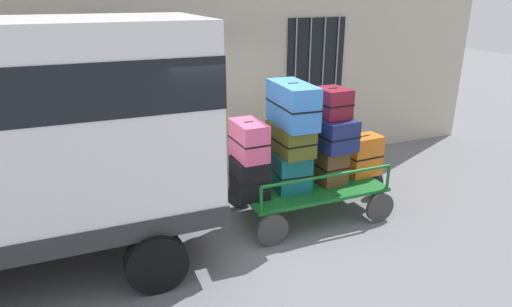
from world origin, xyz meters
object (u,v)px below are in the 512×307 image
suitcase_center_top (332,103)px  backpack (376,184)px  suitcase_left_middle (249,140)px  suitcase_midleft_bottom (289,170)px  luggage_cart (308,190)px  suitcase_midleft_top (293,104)px  suitcase_left_bottom (250,177)px  suitcase_midright_bottom (363,155)px  suitcase_midleft_middle (290,139)px  suitcase_center_bottom (329,164)px  suitcase_center_middle (330,132)px

suitcase_center_top → backpack: size_ratio=1.17×
suitcase_left_middle → suitcase_midleft_bottom: suitcase_left_middle is taller
luggage_cart → suitcase_midleft_top: size_ratio=2.25×
suitcase_left_bottom → suitcase_center_top: (1.28, 0.02, 0.94)m
suitcase_midright_bottom → suitcase_midleft_middle: bearing=-179.3°
suitcase_midleft_bottom → suitcase_midright_bottom: suitcase_midright_bottom is taller
suitcase_center_bottom → suitcase_center_middle: size_ratio=0.64×
suitcase_center_bottom → suitcase_midright_bottom: 0.64m
suitcase_left_bottom → backpack: size_ratio=1.27×
suitcase_midleft_bottom → backpack: bearing=3.2°
suitcase_midleft_bottom → suitcase_center_top: size_ratio=1.35×
suitcase_left_middle → suitcase_midleft_middle: (0.64, 0.03, -0.07)m
luggage_cart → backpack: luggage_cart is taller
suitcase_center_top → backpack: bearing=7.7°
suitcase_left_middle → suitcase_center_middle: size_ratio=0.75×
luggage_cart → suitcase_midleft_middle: bearing=178.2°
suitcase_center_middle → suitcase_left_middle: bearing=-178.3°
suitcase_left_middle → suitcase_center_top: suitcase_center_top is taller
backpack → luggage_cart: bearing=-174.7°
backpack → suitcase_midleft_middle: bearing=-176.1°
suitcase_center_middle → suitcase_midleft_middle: bearing=-179.6°
suitcase_midleft_top → backpack: 2.26m
suitcase_left_bottom → suitcase_center_middle: bearing=2.4°
suitcase_midright_bottom → suitcase_center_middle: bearing=-179.1°
suitcase_left_bottom → suitcase_midleft_bottom: bearing=6.3°
suitcase_left_bottom → suitcase_midright_bottom: bearing=1.9°
suitcase_left_middle → suitcase_midright_bottom: bearing=1.4°
luggage_cart → suitcase_center_middle: size_ratio=2.54×
suitcase_midleft_middle → luggage_cart: bearing=-1.8°
suitcase_left_bottom → suitcase_center_bottom: size_ratio=1.03×
suitcase_midleft_top → suitcase_center_middle: size_ratio=1.13×
suitcase_left_bottom → suitcase_center_middle: 1.38m
suitcase_left_middle → suitcase_midleft_middle: size_ratio=0.84×
suitcase_left_middle → suitcase_midright_bottom: 1.99m
suitcase_midleft_bottom → suitcase_midright_bottom: (1.28, -0.01, 0.05)m
suitcase_left_bottom → suitcase_center_top: 1.59m
suitcase_midleft_bottom → suitcase_midleft_middle: 0.48m
suitcase_midright_bottom → backpack: 0.71m
suitcase_midleft_bottom → suitcase_left_bottom: bearing=-173.7°
suitcase_left_middle → suitcase_midleft_bottom: size_ratio=0.91×
suitcase_left_bottom → backpack: suitcase_left_bottom is taller
luggage_cart → suitcase_left_bottom: bearing=-177.7°
luggage_cart → suitcase_midleft_bottom: bearing=174.4°
backpack → suitcase_midright_bottom: bearing=-165.3°
suitcase_midleft_top → suitcase_center_top: size_ratio=1.87×
suitcase_left_bottom → suitcase_midright_bottom: suitcase_midright_bottom is taller
luggage_cart → suitcase_center_top: size_ratio=4.21×
luggage_cart → suitcase_center_middle: (0.32, 0.01, 0.87)m
suitcase_center_middle → suitcase_midright_bottom: (0.64, 0.01, -0.46)m
suitcase_midright_bottom → suitcase_midleft_bottom: bearing=179.7°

